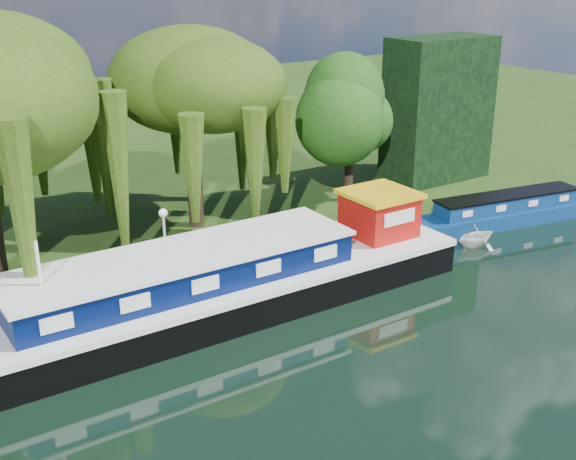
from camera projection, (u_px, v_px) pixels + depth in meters
ground at (299, 402)px, 21.57m from camera, size 120.00×120.00×0.00m
far_bank at (13, 154)px, 48.05m from camera, size 120.00×52.00×0.45m
dutch_barge at (217, 284)px, 26.84m from camera, size 20.56×4.68×4.34m
narrowboat at (506, 212)px, 35.99m from camera, size 11.40×3.76×1.64m
white_cruiser at (475, 245)px, 33.34m from camera, size 2.22×1.93×1.16m
willow_right at (191, 99)px, 32.51m from camera, size 6.82×6.82×8.30m
tree_far_right at (351, 115)px, 36.55m from camera, size 4.04×4.04×6.62m
conifer_hedge at (438, 109)px, 40.72m from camera, size 6.00×3.00×8.00m
lamppost at (164, 223)px, 29.17m from camera, size 0.36×0.36×2.56m
mooring_posts at (165, 279)px, 27.54m from camera, size 19.16×0.16×1.00m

